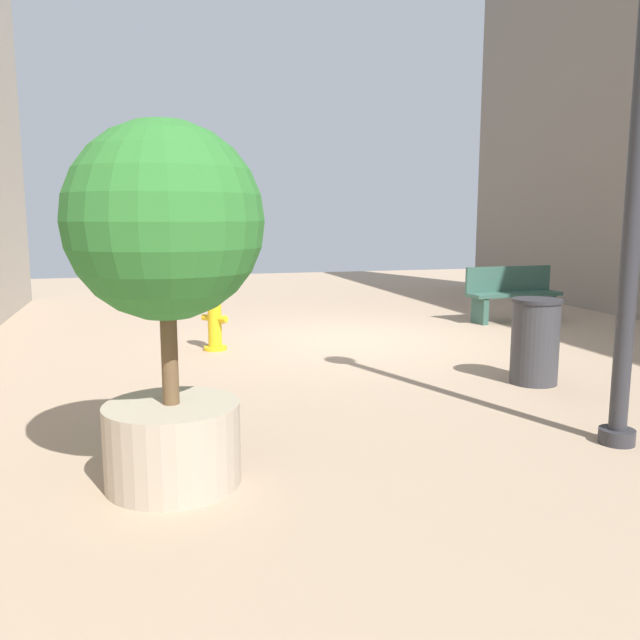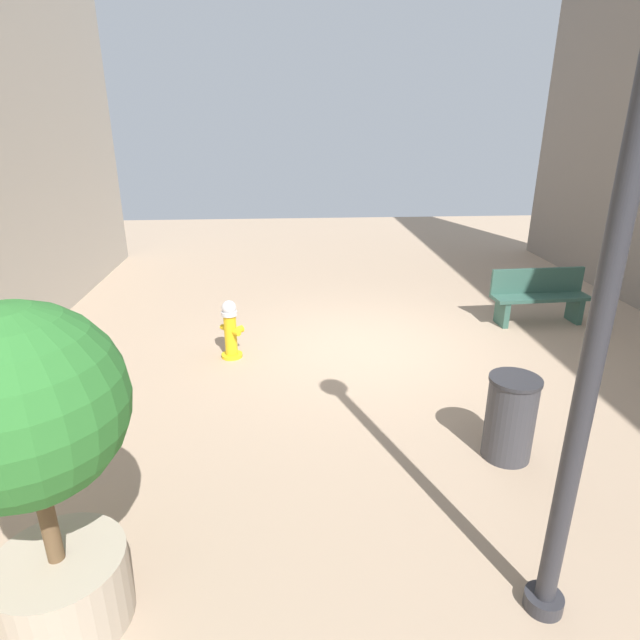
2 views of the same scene
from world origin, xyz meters
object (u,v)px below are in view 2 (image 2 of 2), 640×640
(bench_near, at_px, (539,295))
(trash_bin, at_px, (510,418))
(street_lamp, at_px, (615,250))
(fire_hydrant, at_px, (231,329))
(planter_tree, at_px, (30,442))

(bench_near, height_order, trash_bin, bench_near)
(street_lamp, distance_m, trash_bin, 2.95)
(trash_bin, bearing_deg, fire_hydrant, -41.20)
(bench_near, bearing_deg, planter_tree, 42.61)
(fire_hydrant, height_order, street_lamp, street_lamp)
(bench_near, relative_size, planter_tree, 0.71)
(bench_near, bearing_deg, street_lamp, 65.62)
(fire_hydrant, height_order, trash_bin, trash_bin)
(planter_tree, bearing_deg, street_lamp, 177.47)
(fire_hydrant, xyz_separation_m, street_lamp, (-2.67, 4.61, 2.25))
(street_lamp, bearing_deg, planter_tree, -2.53)
(fire_hydrant, bearing_deg, trash_bin, 138.80)
(planter_tree, xyz_separation_m, street_lamp, (-3.46, 0.15, 1.20))
(fire_hydrant, distance_m, planter_tree, 4.65)
(planter_tree, relative_size, trash_bin, 2.59)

